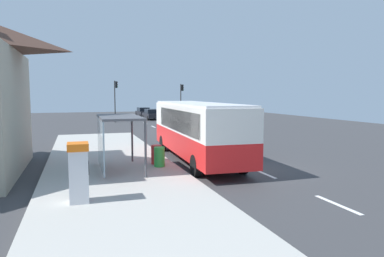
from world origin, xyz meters
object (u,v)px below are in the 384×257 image
object	(u,v)px
sedan_far	(151,114)
ticket_machine	(79,172)
white_van	(184,118)
sedan_near	(143,112)
bus_shelter	(113,129)
traffic_light_near_side	(181,97)
bus	(196,128)
recycling_bin_green	(159,157)
recycling_bin_red	(156,154)
traffic_light_far_side	(116,95)

from	to	relation	value
sedan_far	ticket_machine	bearing A→B (deg)	-104.80
white_van	sedan_near	size ratio (longest dim) A/B	1.16
bus_shelter	traffic_light_near_side	bearing A→B (deg)	68.11
white_van	bus_shelter	bearing A→B (deg)	-116.07
bus	sedan_near	size ratio (longest dim) A/B	2.48
white_van	sedan_near	xyz separation A→B (m)	(0.10, 22.92, -0.55)
ticket_machine	recycling_bin_green	size ratio (longest dim) A/B	2.04
sedan_near	recycling_bin_red	bearing A→B (deg)	-99.30
recycling_bin_red	ticket_machine	bearing A→B (deg)	-124.30
sedan_far	traffic_light_far_side	size ratio (longest dim) A/B	0.83
ticket_machine	recycling_bin_red	size ratio (longest dim) A/B	2.04
ticket_machine	traffic_light_far_side	bearing A→B (deg)	82.13
traffic_light_near_side	traffic_light_far_side	xyz separation A→B (m)	(-8.60, 0.80, 0.22)
white_van	traffic_light_near_side	bearing A→B (deg)	74.68
ticket_machine	traffic_light_far_side	size ratio (longest dim) A/B	0.36
bus	white_van	bearing A→B (deg)	75.96
bus	traffic_light_far_side	distance (m)	28.57
sedan_near	sedan_far	size ratio (longest dim) A/B	1.00
recycling_bin_green	sedan_near	bearing A→B (deg)	80.85
sedan_far	traffic_light_far_side	distance (m)	7.12
sedan_near	ticket_machine	size ratio (longest dim) A/B	2.31
bus	recycling_bin_green	world-z (taller)	bus
bus	white_van	world-z (taller)	bus
white_van	ticket_machine	distance (m)	24.44
ticket_machine	recycling_bin_red	distance (m)	6.68
traffic_light_near_side	traffic_light_far_side	distance (m)	8.64
sedan_near	bus_shelter	xyz separation A→B (m)	(-8.71, -40.53, 1.31)
recycling_bin_red	traffic_light_near_side	bearing A→B (deg)	71.38
ticket_machine	sedan_near	bearing A→B (deg)	77.21
white_van	traffic_light_far_side	distance (m)	14.07
recycling_bin_red	traffic_light_near_side	size ratio (longest dim) A/B	0.19
recycling_bin_green	white_van	bearing A→B (deg)	69.84
sedan_near	sedan_far	bearing A→B (deg)	-89.96
traffic_light_far_side	bus_shelter	bearing A→B (deg)	-96.20
traffic_light_near_side	bus_shelter	xyz separation A→B (m)	(-11.91, -29.65, -1.23)
white_van	bus_shelter	distance (m)	19.61
ticket_machine	bus	bearing A→B (deg)	46.56
white_van	sedan_far	distance (m)	16.58
white_van	recycling_bin_green	world-z (taller)	white_van
ticket_machine	white_van	bearing A→B (deg)	65.46
ticket_machine	recycling_bin_red	world-z (taller)	ticket_machine
recycling_bin_green	traffic_light_far_side	size ratio (longest dim) A/B	0.18
recycling_bin_red	traffic_light_far_side	xyz separation A→B (m)	(1.10, 29.58, 2.90)
sedan_far	traffic_light_near_side	distance (m)	6.10
sedan_near	ticket_machine	world-z (taller)	ticket_machine
bus	bus_shelter	xyz separation A→B (m)	(-4.70, -1.96, 0.25)
recycling_bin_red	traffic_light_near_side	distance (m)	30.49
sedan_far	bus_shelter	bearing A→B (deg)	-104.30
recycling_bin_green	sedan_far	bearing A→B (deg)	79.18
bus	sedan_near	bearing A→B (deg)	84.07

